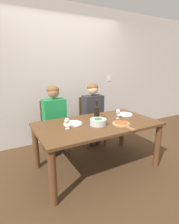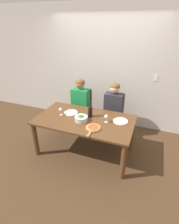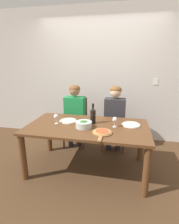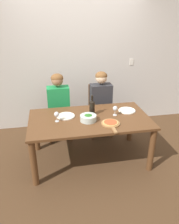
{
  "view_description": "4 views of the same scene",
  "coord_description": "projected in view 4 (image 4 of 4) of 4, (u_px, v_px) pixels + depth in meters",
  "views": [
    {
      "loc": [
        -1.27,
        -2.09,
        1.55
      ],
      "look_at": [
        -0.08,
        0.09,
        0.88
      ],
      "focal_mm": 28.0,
      "sensor_mm": 36.0,
      "label": 1
    },
    {
      "loc": [
        1.07,
        -2.56,
        2.31
      ],
      "look_at": [
        0.07,
        0.07,
        0.85
      ],
      "focal_mm": 28.0,
      "sensor_mm": 36.0,
      "label": 2
    },
    {
      "loc": [
        0.52,
        -2.36,
        1.64
      ],
      "look_at": [
        0.02,
        0.08,
        0.91
      ],
      "focal_mm": 28.0,
      "sensor_mm": 36.0,
      "label": 3
    },
    {
      "loc": [
        -0.54,
        -2.85,
        2.15
      ],
      "look_at": [
        -0.0,
        0.0,
        0.82
      ],
      "focal_mm": 35.0,
      "sensor_mm": 36.0,
      "label": 4
    }
  ],
  "objects": [
    {
      "name": "person_man",
      "position": [
        101.0,
        98.0,
        3.94
      ],
      "size": [
        0.47,
        0.51,
        1.22
      ],
      "color": "#28282D",
      "rests_on": "ground"
    },
    {
      "name": "pizza_on_board",
      "position": [
        111.0,
        123.0,
        3.04
      ],
      "size": [
        0.26,
        0.4,
        0.04
      ],
      "color": "#9E7042",
      "rests_on": "dining_table"
    },
    {
      "name": "wine_glass_left",
      "position": [
        57.0,
        115.0,
        3.09
      ],
      "size": [
        0.07,
        0.07,
        0.15
      ],
      "color": "silver",
      "rests_on": "dining_table"
    },
    {
      "name": "chair_right",
      "position": [
        99.0,
        108.0,
        4.14
      ],
      "size": [
        0.42,
        0.42,
        0.94
      ],
      "color": "brown",
      "rests_on": "ground"
    },
    {
      "name": "chair_left",
      "position": [
        59.0,
        111.0,
        4.01
      ],
      "size": [
        0.42,
        0.42,
        0.94
      ],
      "color": "brown",
      "rests_on": "ground"
    },
    {
      "name": "person_woman",
      "position": [
        59.0,
        101.0,
        3.81
      ],
      "size": [
        0.47,
        0.51,
        1.22
      ],
      "color": "#28282D",
      "rests_on": "ground"
    },
    {
      "name": "wine_bottle",
      "position": [
        92.0,
        107.0,
        3.3
      ],
      "size": [
        0.08,
        0.08,
        0.31
      ],
      "color": "black",
      "rests_on": "dining_table"
    },
    {
      "name": "dinner_plate_right",
      "position": [
        127.0,
        110.0,
        3.46
      ],
      "size": [
        0.27,
        0.27,
        0.02
      ],
      "color": "silver",
      "rests_on": "dining_table"
    },
    {
      "name": "dinner_plate_left",
      "position": [
        66.0,
        116.0,
        3.28
      ],
      "size": [
        0.27,
        0.27,
        0.02
      ],
      "color": "silver",
      "rests_on": "dining_table"
    },
    {
      "name": "ground_plane",
      "position": [
        90.0,
        158.0,
        3.53
      ],
      "size": [
        40.0,
        40.0,
        0.0
      ],
      "primitive_type": "plane",
      "color": "#4C331E"
    },
    {
      "name": "dining_table",
      "position": [
        90.0,
        125.0,
        3.28
      ],
      "size": [
        1.78,
        0.98,
        0.72
      ],
      "color": "brown",
      "rests_on": "ground"
    },
    {
      "name": "broccoli_bowl",
      "position": [
        88.0,
        118.0,
        3.13
      ],
      "size": [
        0.24,
        0.24,
        0.1
      ],
      "color": "silver",
      "rests_on": "dining_table"
    },
    {
      "name": "wine_glass_right",
      "position": [
        115.0,
        109.0,
        3.28
      ],
      "size": [
        0.07,
        0.07,
        0.15
      ],
      "color": "silver",
      "rests_on": "dining_table"
    },
    {
      "name": "back_wall",
      "position": [
        77.0,
        59.0,
        4.15
      ],
      "size": [
        10.0,
        0.06,
        2.7
      ],
      "color": "silver",
      "rests_on": "ground"
    }
  ]
}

